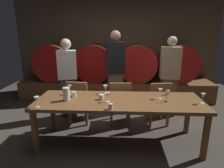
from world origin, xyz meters
TOP-DOWN VIEW (x-y plane):
  - ground_plane at (0.00, 0.00)m, footprint 7.28×7.28m
  - back_wall at (0.00, 2.64)m, footprint 5.60×0.24m
  - barrel_shelf at (0.00, 2.09)m, footprint 5.04×0.90m
  - wine_barrel_far_left at (-1.62, 2.09)m, footprint 0.97×0.77m
  - wine_barrel_center_left at (-0.55, 2.09)m, footprint 0.97×0.77m
  - wine_barrel_center_right at (0.56, 2.09)m, footprint 0.97×0.77m
  - wine_barrel_far_right at (1.59, 2.09)m, footprint 0.97×0.77m
  - dining_table at (0.11, -0.11)m, footprint 2.61×0.88m
  - chair_left at (-0.68, 0.57)m, footprint 0.43×0.43m
  - chair_center at (0.13, 0.55)m, footprint 0.42×0.42m
  - chair_right at (0.87, 0.56)m, footprint 0.45×0.45m
  - guest_left at (-0.97, 0.89)m, footprint 0.43×0.33m
  - guest_center at (0.02, 1.09)m, footprint 0.42×0.32m
  - guest_right at (1.15, 1.01)m, footprint 0.38×0.24m
  - candle_center at (0.84, -0.15)m, footprint 0.05×0.05m
  - pitcher at (-0.70, -0.16)m, footprint 0.10×0.10m
  - wine_glass_far_left at (-1.04, -0.45)m, footprint 0.08×0.08m
  - wine_glass_left at (-0.73, 0.13)m, footprint 0.06×0.06m
  - wine_glass_center_left at (-0.12, 0.19)m, footprint 0.08×0.08m
  - wine_glass_center_right at (-0.06, -0.19)m, footprint 0.06×0.06m
  - wine_glass_right at (0.77, -0.01)m, footprint 0.07×0.07m
  - wine_glass_far_right at (1.36, -0.19)m, footprint 0.07×0.07m
  - cup_far_left at (-0.63, 0.01)m, footprint 0.08×0.08m
  - cup_center_left at (-0.17, -0.10)m, footprint 0.08×0.08m
  - cup_center_right at (-0.00, -0.48)m, footprint 0.06×0.06m
  - cup_far_right at (0.93, 0.18)m, footprint 0.06×0.06m

SIDE VIEW (x-z plane):
  - ground_plane at x=0.00m, z-range 0.00..0.00m
  - barrel_shelf at x=0.00m, z-range 0.00..0.50m
  - chair_left at x=-0.68m, z-range 0.05..0.93m
  - chair_center at x=0.13m, z-range 0.05..0.93m
  - chair_right at x=0.87m, z-range 0.05..0.93m
  - dining_table at x=0.11m, z-range 0.31..1.07m
  - cup_far_right at x=0.93m, z-range 0.76..0.83m
  - cup_center_left at x=-0.17m, z-range 0.76..0.84m
  - cup_center_right at x=0.00m, z-range 0.76..0.84m
  - cup_far_left at x=-0.63m, z-range 0.76..0.84m
  - candle_center at x=0.84m, z-range 0.71..0.92m
  - guest_left at x=-0.97m, z-range 0.02..1.67m
  - wine_glass_center_right at x=-0.06m, z-range 0.78..0.93m
  - pitcher at x=-0.70m, z-range 0.76..0.96m
  - wine_glass_center_left at x=-0.12m, z-range 0.78..0.94m
  - wine_glass_far_left at x=-1.04m, z-range 0.79..0.94m
  - guest_right at x=1.15m, z-range 0.02..1.72m
  - wine_glass_far_right at x=1.36m, z-range 0.79..0.95m
  - wine_glass_left at x=-0.73m, z-range 0.79..0.95m
  - wine_glass_right at x=0.77m, z-range 0.79..0.96m
  - guest_center at x=0.02m, z-range 0.03..1.84m
  - wine_barrel_far_left at x=-1.62m, z-range 0.49..1.46m
  - wine_barrel_center_left at x=-0.55m, z-range 0.49..1.46m
  - wine_barrel_center_right at x=0.56m, z-range 0.49..1.46m
  - wine_barrel_far_right at x=1.59m, z-range 0.49..1.46m
  - back_wall at x=0.00m, z-range 0.00..2.97m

